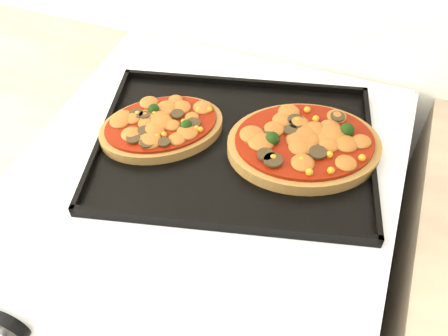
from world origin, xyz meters
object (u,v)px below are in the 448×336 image
at_px(baking_tray, 235,146).
at_px(pizza_right, 304,144).
at_px(stove, 214,296).
at_px(pizza_left, 161,126).

relative_size(baking_tray, pizza_right, 1.82).
height_order(stove, baking_tray, baking_tray).
xyz_separation_m(baking_tray, pizza_right, (0.11, 0.03, 0.02)).
xyz_separation_m(stove, pizza_right, (0.14, 0.06, 0.48)).
bearing_deg(pizza_left, pizza_right, 9.53).
distance_m(baking_tray, pizza_left, 0.12).
distance_m(pizza_left, pizza_right, 0.23).
relative_size(stove, pizza_right, 3.75).
distance_m(baking_tray, pizza_right, 0.11).
bearing_deg(baking_tray, stove, -143.58).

